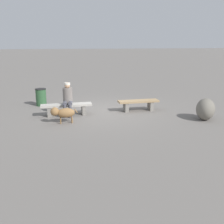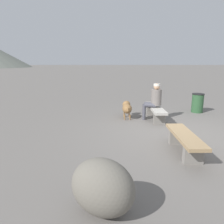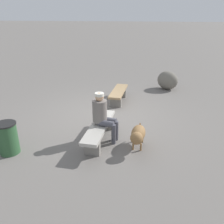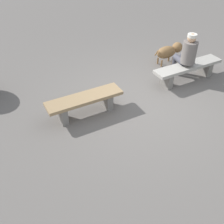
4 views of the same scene
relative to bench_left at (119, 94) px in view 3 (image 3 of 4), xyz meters
The scene contains 7 objects.
ground 1.41m from the bench_left, 10.02° to the right, with size 210.00×210.00×0.06m, color slate.
bench_left is the anchor object (origin of this frame).
bench_right 2.83m from the bench_left, ahead, with size 1.88×0.40×0.43m.
seated_person 2.81m from the bench_left, ahead, with size 0.39×0.63×1.23m.
dog 3.17m from the bench_left, 18.84° to the left, with size 0.91×0.33×0.56m.
trash_bin 4.21m from the bench_left, 25.32° to the right, with size 0.46×0.46×0.74m.
boulder 2.57m from the bench_left, 137.78° to the left, with size 0.89×0.64×0.76m, color #6B665B.
Camera 3 is at (6.30, 1.66, 2.91)m, focal length 36.58 mm.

